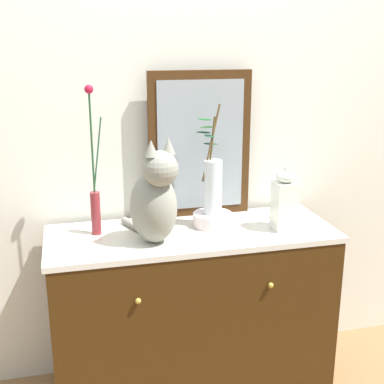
# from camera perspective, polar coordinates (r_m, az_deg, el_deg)

# --- Properties ---
(wall_back) EXTENTS (4.40, 0.08, 2.60)m
(wall_back) POSITION_cam_1_polar(r_m,az_deg,el_deg) (2.44, -1.79, 9.21)
(wall_back) COLOR silver
(wall_back) RESTS_ON ground_plane
(sideboard) EXTENTS (1.26, 0.49, 0.80)m
(sideboard) POSITION_cam_1_polar(r_m,az_deg,el_deg) (2.44, 0.00, -13.17)
(sideboard) COLOR #361E08
(sideboard) RESTS_ON ground_plane
(mirror_leaning) EXTENTS (0.48, 0.03, 0.68)m
(mirror_leaning) POSITION_cam_1_polar(r_m,az_deg,el_deg) (2.40, 0.89, 5.21)
(mirror_leaning) COLOR #3D230E
(mirror_leaning) RESTS_ON sideboard
(cat_sitting) EXTENTS (0.25, 0.39, 0.44)m
(cat_sitting) POSITION_cam_1_polar(r_m,az_deg,el_deg) (2.09, -4.15, -0.77)
(cat_sitting) COLOR gray
(cat_sitting) RESTS_ON sideboard
(vase_slim_green) EXTENTS (0.07, 0.04, 0.64)m
(vase_slim_green) POSITION_cam_1_polar(r_m,az_deg,el_deg) (2.22, -10.69, -0.18)
(vase_slim_green) COLOR maroon
(vase_slim_green) RESTS_ON sideboard
(bowl_porcelain) EXTENTS (0.18, 0.18, 0.06)m
(bowl_porcelain) POSITION_cam_1_polar(r_m,az_deg,el_deg) (2.33, 2.28, -3.03)
(bowl_porcelain) COLOR silver
(bowl_porcelain) RESTS_ON sideboard
(vase_glass_clear) EXTENTS (0.11, 0.14, 0.48)m
(vase_glass_clear) POSITION_cam_1_polar(r_m,az_deg,el_deg) (2.28, 2.29, 0.93)
(vase_glass_clear) COLOR silver
(vase_glass_clear) RESTS_ON bowl_porcelain
(jar_lidded_porcelain) EXTENTS (0.09, 0.09, 0.29)m
(jar_lidded_porcelain) POSITION_cam_1_polar(r_m,az_deg,el_deg) (2.29, 10.20, -0.99)
(jar_lidded_porcelain) COLOR silver
(jar_lidded_porcelain) RESTS_ON sideboard
(candle_pillar) EXTENTS (0.05, 0.05, 0.10)m
(candle_pillar) POSITION_cam_1_polar(r_m,az_deg,el_deg) (2.45, 10.32, -1.90)
(candle_pillar) COLOR beige
(candle_pillar) RESTS_ON sideboard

